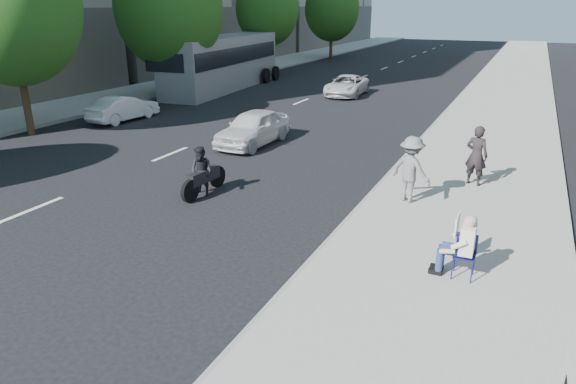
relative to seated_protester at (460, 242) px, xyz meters
The scene contains 15 objects.
ground 5.24m from the seated_protester, 146.63° to the right, with size 160.00×160.00×0.00m, color black.
near_sidewalk 17.18m from the seated_protester, 91.04° to the left, with size 5.00×120.00×0.15m, color gray.
far_sidewalk 27.18m from the seated_protester, 140.83° to the left, with size 4.50×120.00×0.15m, color gray.
tree_far_b 19.21m from the seated_protester, 164.01° to the left, with size 5.40×5.40×8.24m.
tree_far_c 23.91m from the seated_protester, 139.91° to the left, with size 6.00×6.00×8.47m.
tree_far_d 32.84m from the seated_protester, 123.55° to the left, with size 4.80×4.80×7.65m.
tree_far_e 45.10m from the seated_protester, 113.63° to the left, with size 5.40×5.40×7.89m.
seated_protester is the anchor object (origin of this frame).
jogger 4.07m from the seated_protester, 115.54° to the left, with size 1.16×0.66×1.79m, color slate.
pedestrian_woman 5.88m from the seated_protester, 93.20° to the left, with size 0.64×0.42×1.76m, color black.
white_sedan_near 11.63m from the seated_protester, 138.63° to the left, with size 1.58×3.93×1.34m, color silver.
white_sedan_mid 18.69m from the seated_protester, 151.24° to the left, with size 1.24×3.56×1.17m, color white.
white_sedan_far 22.26m from the seated_protester, 114.39° to the left, with size 1.97×4.27×1.19m, color silver.
motorcycle 7.59m from the seated_protester, 164.26° to the left, with size 0.74×2.05×1.42m.
bus 26.10m from the seated_protester, 131.58° to the left, with size 3.63×12.24×3.30m.
Camera 1 is at (5.07, -6.64, 5.14)m, focal length 32.00 mm.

